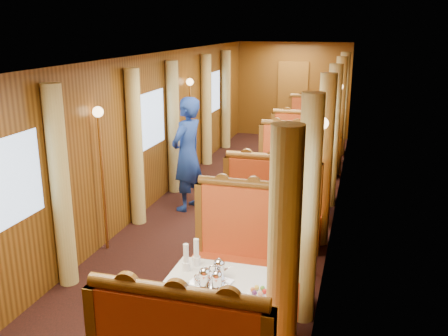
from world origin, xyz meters
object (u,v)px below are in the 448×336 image
at_px(banquette_mid_aft, 294,174).
at_px(banquette_far_aft, 314,133).
at_px(table_mid, 285,195).
at_px(rose_vase_far, 312,120).
at_px(teapot_back, 219,271).
at_px(passenger, 293,160).
at_px(banquette_far_fwd, 304,154).
at_px(steward, 187,154).
at_px(fruit_plate, 259,292).
at_px(tea_tray, 211,282).
at_px(banquette_mid_fwd, 273,216).
at_px(table_far, 309,145).
at_px(rose_vase_mid, 287,162).
at_px(banquette_near_aft, 249,263).
at_px(table_near, 225,318).
at_px(teapot_left, 205,279).
at_px(teapot_right, 217,282).

distance_m(banquette_mid_aft, banquette_far_aft, 3.50).
distance_m(table_mid, rose_vase_far, 3.57).
xyz_separation_m(teapot_back, rose_vase_far, (0.08, 6.99, 0.11)).
height_order(teapot_back, passenger, passenger).
xyz_separation_m(banquette_far_fwd, steward, (-1.60, -2.49, 0.50)).
height_order(teapot_back, fruit_plate, teapot_back).
relative_size(table_mid, passenger, 1.38).
bearing_deg(table_mid, teapot_back, -91.04).
distance_m(teapot_back, rose_vase_far, 6.99).
bearing_deg(tea_tray, rose_vase_far, 88.97).
bearing_deg(fruit_plate, banquette_mid_fwd, 97.34).
distance_m(fruit_plate, rose_vase_far, 7.18).
xyz_separation_m(fruit_plate, rose_vase_far, (-0.32, 7.17, 0.16)).
relative_size(banquette_mid_fwd, table_far, 1.28).
height_order(tea_tray, passenger, passenger).
height_order(banquette_far_aft, rose_vase_mid, banquette_far_aft).
height_order(table_far, banquette_far_fwd, banquette_far_fwd).
distance_m(table_far, steward, 3.89).
relative_size(banquette_near_aft, tea_tray, 3.94).
height_order(table_mid, tea_tray, tea_tray).
bearing_deg(table_near, tea_tray, -146.19).
height_order(table_mid, banquette_far_aft, banquette_far_aft).
height_order(table_near, teapot_left, teapot_left).
bearing_deg(fruit_plate, banquette_mid_aft, 94.16).
relative_size(table_near, tea_tray, 3.09).
distance_m(banquette_far_fwd, teapot_right, 6.15).
xyz_separation_m(banquette_near_aft, table_far, (0.00, 5.99, -0.05)).
relative_size(tea_tray, teapot_left, 2.04).
bearing_deg(teapot_left, banquette_far_aft, 75.91).
relative_size(banquette_far_aft, tea_tray, 3.94).
relative_size(banquette_far_aft, rose_vase_far, 3.72).
distance_m(banquette_far_aft, teapot_right, 8.17).
bearing_deg(table_near, teapot_right, -99.95).
distance_m(fruit_plate, rose_vase_mid, 3.65).
relative_size(banquette_mid_aft, banquette_far_fwd, 1.00).
distance_m(banquette_far_fwd, passenger, 1.73).
bearing_deg(passenger, banquette_far_fwd, 90.00).
xyz_separation_m(banquette_mid_fwd, rose_vase_mid, (0.02, 1.00, 0.50)).
bearing_deg(passenger, tea_tray, -91.40).
bearing_deg(fruit_plate, steward, 117.99).
relative_size(fruit_plate, passenger, 0.27).
bearing_deg(steward, passenger, 132.06).
relative_size(tea_tray, teapot_right, 2.12).
bearing_deg(tea_tray, table_mid, 88.29).
bearing_deg(rose_vase_mid, teapot_back, -91.36).
distance_m(steward, passenger, 1.79).
height_order(banquette_mid_aft, rose_vase_mid, banquette_mid_aft).
distance_m(banquette_near_aft, teapot_right, 1.23).
xyz_separation_m(banquette_mid_fwd, teapot_back, (-0.06, -2.44, 0.40)).
distance_m(teapot_right, teapot_back, 0.20).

